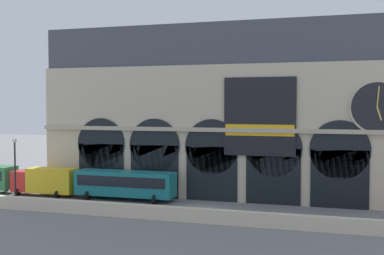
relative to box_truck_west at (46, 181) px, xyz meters
name	(u,v)px	position (x,y,z in m)	size (l,w,h in m)	color
ground_plane	(199,210)	(18.69, -2.38, -1.70)	(200.00, 200.00, 0.00)	slate
quay_parapet_wall	(183,214)	(18.69, -7.16, -1.08)	(90.00, 0.70, 1.24)	beige
station_building	(219,113)	(18.73, 5.60, 7.60)	(40.44, 6.36, 19.10)	beige
box_truck_west	(46,181)	(0.00, 0.00, 0.00)	(7.50, 2.91, 3.12)	red
bus_midwest	(125,184)	(9.67, 0.25, 0.08)	(11.00, 3.25, 3.10)	#19727A
street_lamp_quayside	(15,163)	(0.77, -6.36, 2.71)	(0.44, 0.44, 6.90)	black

